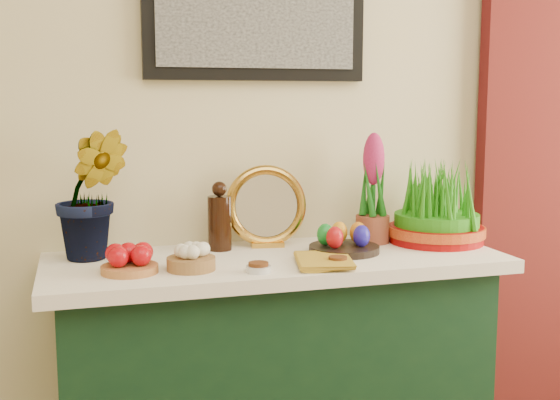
{
  "coord_description": "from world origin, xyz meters",
  "views": [
    {
      "loc": [
        -0.61,
        -0.04,
        1.37
      ],
      "look_at": [
        -0.03,
        1.95,
        1.07
      ],
      "focal_mm": 45.0,
      "sensor_mm": 36.0,
      "label": 1
    }
  ],
  "objects_px": {
    "sideboard": "(276,398)",
    "book": "(297,260)",
    "hyacinth_green": "(91,173)",
    "wheatgrass_sabzeh": "(437,208)",
    "mirror": "(266,207)"
  },
  "relations": [
    {
      "from": "sideboard",
      "to": "book",
      "type": "height_order",
      "value": "book"
    },
    {
      "from": "book",
      "to": "hyacinth_green",
      "type": "bearing_deg",
      "value": 168.41
    },
    {
      "from": "book",
      "to": "wheatgrass_sabzeh",
      "type": "xyz_separation_m",
      "value": [
        0.55,
        0.18,
        0.1
      ]
    },
    {
      "from": "mirror",
      "to": "wheatgrass_sabzeh",
      "type": "bearing_deg",
      "value": -10.72
    },
    {
      "from": "sideboard",
      "to": "hyacinth_green",
      "type": "bearing_deg",
      "value": 168.72
    },
    {
      "from": "mirror",
      "to": "book",
      "type": "xyz_separation_m",
      "value": [
        0.01,
        -0.29,
        -0.11
      ]
    },
    {
      "from": "book",
      "to": "wheatgrass_sabzeh",
      "type": "relative_size",
      "value": 0.65
    },
    {
      "from": "hyacinth_green",
      "to": "book",
      "type": "height_order",
      "value": "hyacinth_green"
    },
    {
      "from": "hyacinth_green",
      "to": "wheatgrass_sabzeh",
      "type": "distance_m",
      "value": 1.13
    },
    {
      "from": "hyacinth_green",
      "to": "sideboard",
      "type": "bearing_deg",
      "value": -6.31
    },
    {
      "from": "hyacinth_green",
      "to": "wheatgrass_sabzeh",
      "type": "relative_size",
      "value": 1.61
    },
    {
      "from": "sideboard",
      "to": "mirror",
      "type": "height_order",
      "value": "mirror"
    },
    {
      "from": "sideboard",
      "to": "hyacinth_green",
      "type": "relative_size",
      "value": 2.49
    },
    {
      "from": "hyacinth_green",
      "to": "mirror",
      "type": "bearing_deg",
      "value": 9.12
    },
    {
      "from": "sideboard",
      "to": "book",
      "type": "distance_m",
      "value": 0.5
    }
  ]
}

